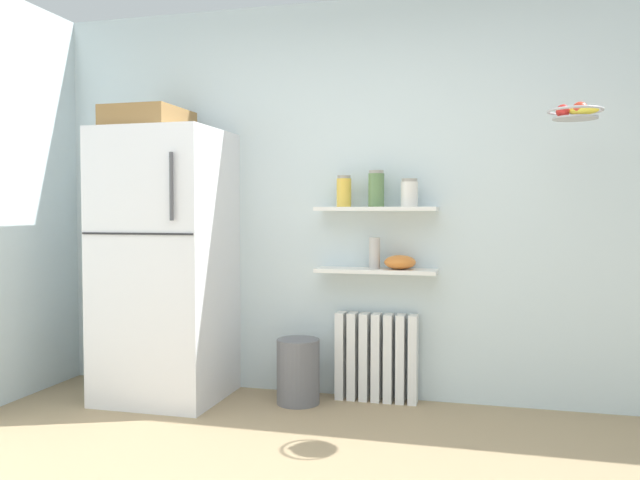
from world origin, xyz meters
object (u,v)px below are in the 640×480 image
(storage_jar_2, at_px, (409,193))
(vase, at_px, (375,253))
(shelf_bowl, at_px, (400,262))
(hanging_fruit_basket, at_px, (575,112))
(trash_bin, at_px, (298,371))
(storage_jar_1, at_px, (376,189))
(refrigerator, at_px, (165,260))
(storage_jar_0, at_px, (344,191))
(radiator, at_px, (376,357))

(storage_jar_2, height_order, vase, storage_jar_2)
(shelf_bowl, bearing_deg, hanging_fruit_basket, -20.33)
(trash_bin, xyz_separation_m, hanging_fruit_basket, (1.60, -0.21, 1.54))
(storage_jar_1, bearing_deg, shelf_bowl, 0.00)
(vase, distance_m, trash_bin, 0.90)
(storage_jar_1, bearing_deg, refrigerator, -169.76)
(storage_jar_0, relative_size, storage_jar_2, 1.15)
(storage_jar_0, distance_m, storage_jar_2, 0.42)
(vase, bearing_deg, storage_jar_0, 180.00)
(storage_jar_2, bearing_deg, radiator, 171.86)
(vase, relative_size, trash_bin, 0.48)
(trash_bin, bearing_deg, hanging_fruit_basket, -7.48)
(storage_jar_0, distance_m, trash_bin, 1.18)
(refrigerator, bearing_deg, radiator, 11.47)
(storage_jar_0, bearing_deg, storage_jar_1, -0.00)
(vase, distance_m, shelf_bowl, 0.17)
(trash_bin, bearing_deg, storage_jar_0, 30.03)
(refrigerator, distance_m, trash_bin, 1.13)
(shelf_bowl, xyz_separation_m, trash_bin, (-0.63, -0.15, -0.70))
(storage_jar_1, distance_m, shelf_bowl, 0.49)
(storage_jar_0, bearing_deg, shelf_bowl, -0.00)
(storage_jar_0, height_order, vase, storage_jar_0)
(refrigerator, relative_size, trash_bin, 4.60)
(refrigerator, height_order, storage_jar_0, refrigerator)
(storage_jar_1, height_order, storage_jar_2, storage_jar_1)
(storage_jar_2, bearing_deg, trash_bin, -167.44)
(radiator, height_order, storage_jar_0, storage_jar_0)
(hanging_fruit_basket, bearing_deg, vase, 162.37)
(storage_jar_2, relative_size, shelf_bowl, 0.89)
(shelf_bowl, bearing_deg, storage_jar_2, 0.00)
(storage_jar_0, bearing_deg, refrigerator, -167.92)
(storage_jar_1, relative_size, storage_jar_2, 1.31)
(hanging_fruit_basket, bearing_deg, trash_bin, 172.52)
(vase, bearing_deg, shelf_bowl, 0.00)
(storage_jar_1, height_order, shelf_bowl, storage_jar_1)
(radiator, bearing_deg, trash_bin, -158.94)
(storage_jar_2, distance_m, shelf_bowl, 0.44)
(trash_bin, bearing_deg, radiator, 21.06)
(vase, bearing_deg, hanging_fruit_basket, -17.63)
(refrigerator, xyz_separation_m, shelf_bowl, (1.50, 0.24, -0.00))
(radiator, relative_size, trash_bin, 1.38)
(refrigerator, height_order, shelf_bowl, refrigerator)
(storage_jar_0, distance_m, hanging_fruit_basket, 1.45)
(shelf_bowl, distance_m, trash_bin, 0.95)
(storage_jar_0, xyz_separation_m, hanging_fruit_basket, (1.34, -0.36, 0.40))
(refrigerator, relative_size, storage_jar_0, 9.35)
(refrigerator, bearing_deg, shelf_bowl, 9.22)
(radiator, xyz_separation_m, storage_jar_0, (-0.21, -0.03, 1.07))
(storage_jar_1, distance_m, trash_bin, 1.26)
(storage_jar_2, xyz_separation_m, hanging_fruit_basket, (0.92, -0.36, 0.41))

